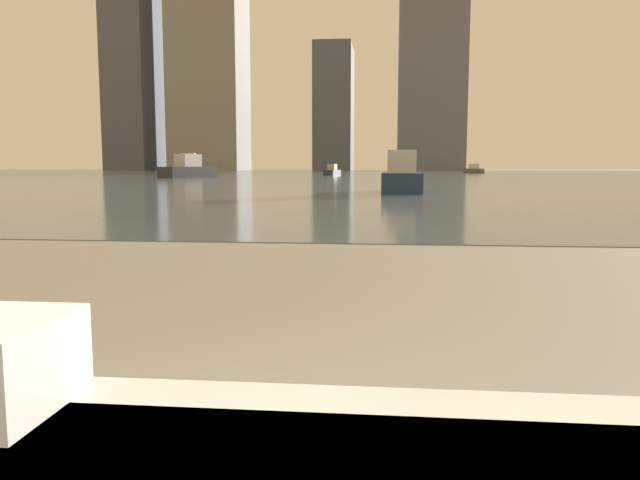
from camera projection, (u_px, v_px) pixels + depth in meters
harbor_water at (383, 175)px, 61.26m from camera, size 180.00×110.00×0.01m
harbor_boat_0 at (188, 169)px, 45.06m from camera, size 3.48×4.74×1.70m
harbor_boat_1 at (332, 171)px, 57.07m from camera, size 1.44×2.88×1.03m
harbor_boat_2 at (474, 170)px, 74.60m from camera, size 2.18×3.12×1.11m
harbor_boat_4 at (401, 178)px, 20.30m from camera, size 1.28×3.63×1.36m
harbor_boat_5 at (188, 167)px, 63.49m from camera, size 3.27×6.02×2.14m
skyline_tower_0 at (133, 62)px, 119.08m from camera, size 7.99×12.30×41.14m
skyline_tower_2 at (334, 109)px, 116.19m from camera, size 6.72×13.98×22.74m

